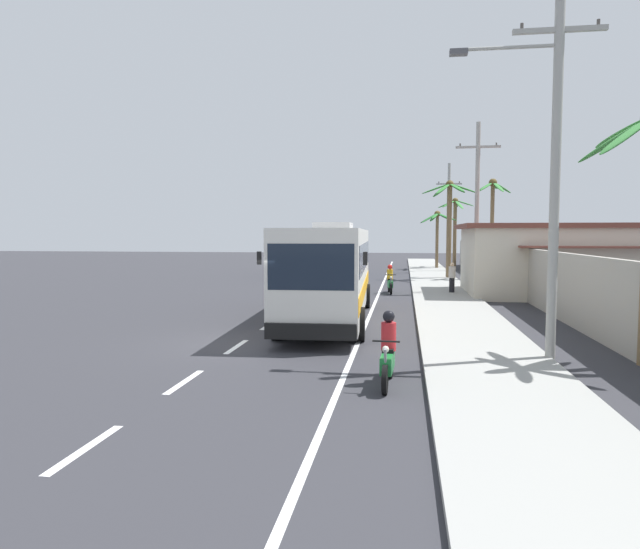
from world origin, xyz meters
The scene contains 17 objects.
ground_plane centered at (0.00, 0.00, 0.00)m, with size 160.00×160.00×0.00m, color #303035.
sidewalk_kerb centered at (6.80, 10.00, 0.07)m, with size 3.20×90.00×0.14m, color #999993.
lane_markings centered at (2.09, 14.95, 0.00)m, with size 3.54×71.72×0.01m.
boundary_wall centered at (10.60, 14.00, 1.26)m, with size 0.24×60.00×2.53m, color #9E998E.
coach_bus_foreground centered at (1.99, 4.87, 1.91)m, with size 3.32×12.17×3.66m.
coach_bus_far_lane centered at (-1.84, 27.59, 1.86)m, with size 3.47×11.07×3.58m.
motorcycle_beside_bus centered at (3.98, 14.75, 0.64)m, with size 0.56×1.96×1.55m.
motorcycle_trailing centered at (4.40, -4.09, 0.65)m, with size 0.56×1.96×1.58m.
pedestrian_near_kerb centered at (7.24, 14.32, 0.96)m, with size 0.36×0.36×1.58m.
utility_pole_nearest centered at (8.28, -1.37, 5.33)m, with size 3.69×0.24×10.06m.
utility_pole_mid centered at (8.60, 15.55, 4.81)m, with size 2.36×0.24×9.20m.
utility_pole_far centered at (8.38, 32.48, 4.71)m, with size 2.10×0.24×9.08m.
palm_nearest centered at (10.69, 24.13, 4.98)m, with size 2.45×2.65×6.99m.
palm_second centered at (7.68, 36.30, 4.03)m, with size 3.39×3.50×5.31m.
palm_fourth centered at (9.42, 38.32, 4.46)m, with size 3.42×3.38×6.58m.
palm_farthest centered at (7.85, 24.78, 4.75)m, with size 3.96×3.58×6.97m.
roadside_building centered at (14.62, 14.66, 1.88)m, with size 13.98×7.40×3.74m.
Camera 1 is at (4.71, -16.05, 3.23)m, focal length 31.71 mm.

